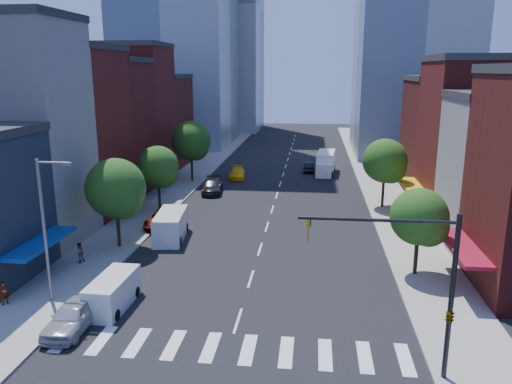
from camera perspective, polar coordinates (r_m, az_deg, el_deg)
ground at (r=30.03m, az=-2.09°, el=-14.49°), size 220.00×220.00×0.00m
sidewalk_left at (r=69.63m, az=-7.31°, el=1.97°), size 5.00×120.00×0.15m
sidewalk_right at (r=68.14m, az=13.57°, el=1.43°), size 5.00×120.00×0.15m
crosswalk at (r=27.46m, az=-3.08°, el=-17.42°), size 19.00×3.00×0.01m
bldg_left_1 at (r=45.95m, az=-26.69°, el=5.81°), size 12.00×8.00×18.00m
bldg_left_2 at (r=53.32m, az=-21.64°, el=6.13°), size 12.00×9.00×16.00m
bldg_left_3 at (r=60.95m, az=-17.87°, el=6.81°), size 12.00×8.00×15.00m
bldg_left_4 at (r=68.64m, az=-15.01°, el=8.56°), size 12.00×9.00×17.00m
bldg_left_5 at (r=77.70m, az=-12.36°, el=7.79°), size 12.00×10.00×13.00m
bldg_right_2 at (r=53.32m, az=25.16°, el=5.25°), size 12.00×10.00×15.00m
bldg_right_3 at (r=62.93m, az=22.27°, el=5.73°), size 12.00×10.00×13.00m
tower_far_w at (r=123.89m, az=-3.92°, el=20.17°), size 18.00×18.00×56.00m
traffic_signal at (r=24.56m, az=20.15°, el=-11.32°), size 7.24×2.24×8.00m
streetlight at (r=32.70m, az=-22.84°, el=-3.20°), size 2.25×0.25×9.00m
tree_left_near at (r=41.22m, az=-15.58°, el=0.16°), size 4.80×4.80×7.30m
tree_left_mid at (r=51.40m, az=-11.00°, el=2.67°), size 4.20×4.20×6.65m
tree_left_far at (r=64.58m, az=-7.31°, el=5.66°), size 5.00×5.00×7.75m
tree_right_near at (r=36.29m, az=18.38°, el=-2.98°), size 4.00×4.00×6.20m
tree_right_far at (r=53.42m, az=14.68°, el=3.26°), size 4.60×4.60×7.20m
parked_car_front at (r=30.57m, az=-20.16°, el=-13.12°), size 2.04×4.86×1.64m
parked_car_second at (r=45.75m, az=-10.40°, el=-3.63°), size 2.02×4.38×1.39m
parked_car_third at (r=47.26m, az=-10.40°, el=-2.94°), size 2.77×5.80×1.60m
parked_car_rear at (r=59.19m, az=-5.00°, el=0.64°), size 2.83×5.73×1.60m
cargo_van_near at (r=32.23m, az=-16.13°, el=-11.05°), size 2.01×4.70×1.98m
cargo_van_far at (r=43.48m, az=-9.74°, el=-3.88°), size 2.81×5.77×2.37m
taxi at (r=66.98m, az=-2.16°, el=2.17°), size 2.52×5.16×1.45m
traffic_car_oncoming at (r=72.02m, az=6.08°, el=2.90°), size 1.50×4.23×1.39m
traffic_car_far at (r=82.12m, az=7.62°, el=4.20°), size 1.76×4.07×1.37m
box_truck at (r=70.60m, az=7.94°, el=3.23°), size 2.85×7.68×3.03m
pedestrian_near at (r=34.81m, az=-26.82°, el=-10.26°), size 0.59×0.67×1.53m
pedestrian_far at (r=39.80m, az=-19.54°, el=-6.57°), size 0.89×0.94×1.53m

